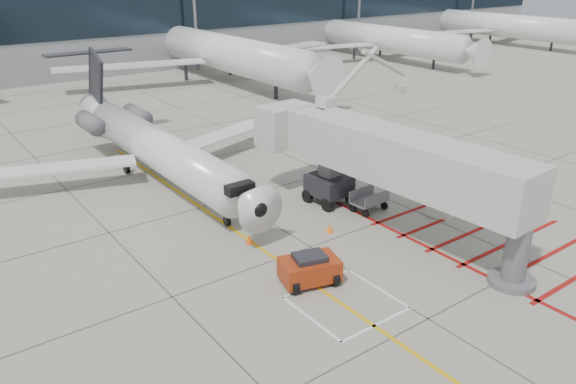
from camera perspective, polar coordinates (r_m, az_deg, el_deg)
ground_plane at (r=27.31m, az=7.60°, el=-8.76°), size 260.00×260.00×0.00m
regional_jet at (r=36.62m, az=-11.81°, el=5.63°), size 22.70×28.60×7.48m
jet_bridge at (r=30.24m, az=12.17°, el=2.08°), size 10.00×19.39×7.57m
pushback_tug at (r=26.44m, az=2.21°, el=-7.72°), size 3.03×2.34×1.56m
baggage_cart at (r=34.16m, az=8.22°, el=-0.83°), size 2.25×1.51×1.37m
ground_power_unit at (r=34.93m, az=15.89°, el=-0.41°), size 2.78×2.02×1.98m
cone_nose at (r=30.19m, az=-3.93°, el=-4.80°), size 0.37×0.37×0.52m
cone_side at (r=31.42m, az=4.28°, el=-3.65°), size 0.38×0.38×0.53m
terminal_building at (r=90.75m, az=-20.21°, el=16.75°), size 180.00×28.00×14.00m
terminal_glass_band at (r=77.39m, az=-17.03°, el=17.09°), size 180.00×0.10×6.00m
bg_aircraft_c at (r=72.03m, az=-7.46°, el=16.25°), size 38.63×42.93×12.88m
bg_aircraft_d at (r=89.13m, az=9.12°, el=16.81°), size 33.73×37.47×11.24m
bg_aircraft_e at (r=111.44m, az=20.18°, el=17.03°), size 35.52×39.47×11.84m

